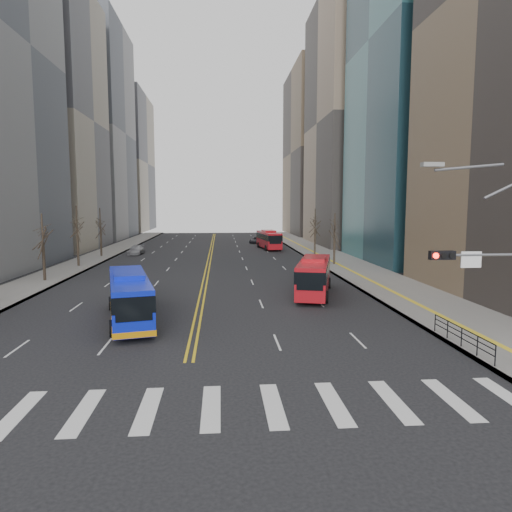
% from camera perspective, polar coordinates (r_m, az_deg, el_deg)
% --- Properties ---
extents(ground, '(220.00, 220.00, 0.00)m').
position_cam_1_polar(ground, '(18.34, -9.51, -18.27)').
color(ground, black).
extents(sidewalk_right, '(7.00, 130.00, 0.15)m').
position_cam_1_polar(sidewalk_right, '(64.08, 9.93, -0.48)').
color(sidewalk_right, slate).
rests_on(sidewalk_right, ground).
extents(sidewalk_left, '(5.00, 130.00, 0.15)m').
position_cam_1_polar(sidewalk_left, '(64.65, -20.69, -0.73)').
color(sidewalk_left, slate).
rests_on(sidewalk_left, ground).
extents(crosswalk, '(26.70, 4.00, 0.01)m').
position_cam_1_polar(crosswalk, '(18.34, -9.51, -18.25)').
color(crosswalk, silver).
rests_on(crosswalk, ground).
extents(centerline, '(0.55, 100.00, 0.01)m').
position_cam_1_polar(centerline, '(72.03, -5.72, 0.28)').
color(centerline, gold).
rests_on(centerline, ground).
extents(office_towers, '(83.00, 134.00, 58.00)m').
position_cam_1_polar(office_towers, '(86.67, -5.62, 17.20)').
color(office_towers, gray).
rests_on(office_towers, ground).
extents(signal_mast, '(5.37, 0.37, 9.39)m').
position_cam_1_polar(signal_mast, '(22.41, 28.50, -1.49)').
color(signal_mast, gray).
rests_on(signal_mast, ground).
extents(pedestrian_railing, '(0.06, 6.06, 1.02)m').
position_cam_1_polar(pedestrian_railing, '(26.82, 24.32, -8.88)').
color(pedestrian_railing, black).
rests_on(pedestrian_railing, sidewalk_right).
extents(street_trees, '(35.20, 47.20, 7.60)m').
position_cam_1_polar(street_trees, '(51.98, -14.20, 3.16)').
color(street_trees, black).
rests_on(street_trees, ground).
extents(blue_bus, '(4.93, 11.39, 3.27)m').
position_cam_1_polar(blue_bus, '(31.31, -15.57, -4.73)').
color(blue_bus, '#0E22D7').
rests_on(blue_bus, ground).
extents(red_bus_near, '(4.99, 10.49, 3.27)m').
position_cam_1_polar(red_bus_near, '(39.09, 7.28, -2.20)').
color(red_bus_near, '#B4131C').
rests_on(red_bus_near, ground).
extents(red_bus_far, '(3.51, 10.56, 3.31)m').
position_cam_1_polar(red_bus_far, '(79.18, 1.60, 2.20)').
color(red_bus_far, '#B4131C').
rests_on(red_bus_far, ground).
extents(car_white, '(2.17, 4.63, 1.47)m').
position_cam_1_polar(car_white, '(43.88, -15.64, -2.89)').
color(car_white, silver).
rests_on(car_white, ground).
extents(car_dark_mid, '(2.60, 4.24, 1.35)m').
position_cam_1_polar(car_dark_mid, '(48.65, 6.13, -1.86)').
color(car_dark_mid, black).
rests_on(car_dark_mid, ground).
extents(car_silver, '(2.14, 4.82, 1.37)m').
position_cam_1_polar(car_silver, '(72.86, -14.78, 0.71)').
color(car_silver, gray).
rests_on(car_silver, ground).
extents(car_dark_far, '(3.23, 4.62, 1.17)m').
position_cam_1_polar(car_dark_far, '(91.87, -0.01, 1.99)').
color(car_dark_far, black).
rests_on(car_dark_far, ground).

